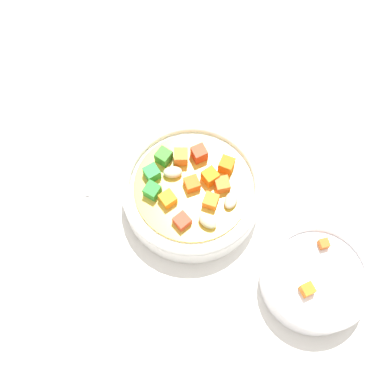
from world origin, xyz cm
name	(u,v)px	position (x,y,z in cm)	size (l,w,h in cm)	color
ground_plane	(192,202)	(0.00, 0.00, -1.00)	(140.00, 140.00, 2.00)	silver
soup_bowl_main	(192,191)	(-0.01, 0.00, 2.52)	(16.99, 16.99, 5.98)	white
spoon	(87,196)	(-4.96, -12.29, 0.36)	(17.94, 7.24, 0.78)	silver
side_bowl_small	(316,278)	(15.05, 9.33, 2.20)	(12.45, 12.45, 4.82)	white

